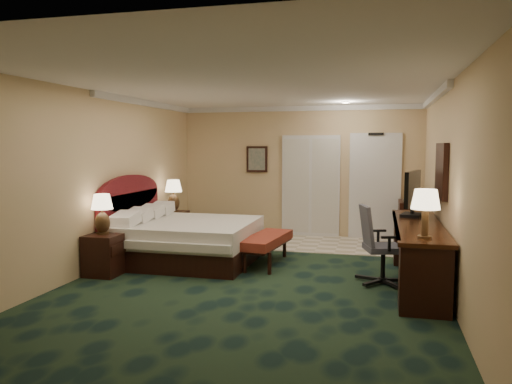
% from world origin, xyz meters
% --- Properties ---
extents(floor, '(5.00, 7.50, 0.00)m').
position_xyz_m(floor, '(0.00, 0.00, 0.00)').
color(floor, black).
rests_on(floor, ground).
extents(ceiling, '(5.00, 7.50, 0.00)m').
position_xyz_m(ceiling, '(0.00, 0.00, 2.70)').
color(ceiling, white).
rests_on(ceiling, wall_back).
extents(wall_back, '(5.00, 0.00, 2.70)m').
position_xyz_m(wall_back, '(0.00, 3.75, 1.35)').
color(wall_back, tan).
rests_on(wall_back, ground).
extents(wall_front, '(5.00, 0.00, 2.70)m').
position_xyz_m(wall_front, '(0.00, -3.75, 1.35)').
color(wall_front, tan).
rests_on(wall_front, ground).
extents(wall_left, '(0.00, 7.50, 2.70)m').
position_xyz_m(wall_left, '(-2.50, 0.00, 1.35)').
color(wall_left, tan).
rests_on(wall_left, ground).
extents(wall_right, '(0.00, 7.50, 2.70)m').
position_xyz_m(wall_right, '(2.50, 0.00, 1.35)').
color(wall_right, tan).
rests_on(wall_right, ground).
extents(crown_molding, '(5.00, 7.50, 0.10)m').
position_xyz_m(crown_molding, '(0.00, 0.00, 2.65)').
color(crown_molding, silver).
rests_on(crown_molding, wall_back).
extents(tile_patch, '(3.20, 1.70, 0.01)m').
position_xyz_m(tile_patch, '(0.90, 2.90, 0.01)').
color(tile_patch, tan).
rests_on(tile_patch, ground).
extents(headboard, '(0.12, 2.00, 1.40)m').
position_xyz_m(headboard, '(-2.44, 1.00, 0.70)').
color(headboard, '#470E14').
rests_on(headboard, ground).
extents(entry_door, '(1.02, 0.06, 2.18)m').
position_xyz_m(entry_door, '(1.55, 3.72, 1.05)').
color(entry_door, silver).
rests_on(entry_door, ground).
extents(closet_doors, '(1.20, 0.06, 2.10)m').
position_xyz_m(closet_doors, '(0.25, 3.71, 1.05)').
color(closet_doors, silver).
rests_on(closet_doors, ground).
extents(wall_art, '(0.45, 0.06, 0.55)m').
position_xyz_m(wall_art, '(-0.90, 3.71, 1.60)').
color(wall_art, '#495F57').
rests_on(wall_art, wall_back).
extents(wall_mirror, '(0.05, 0.95, 0.75)m').
position_xyz_m(wall_mirror, '(2.46, 0.60, 1.55)').
color(wall_mirror, white).
rests_on(wall_mirror, wall_right).
extents(bed, '(2.08, 1.93, 0.66)m').
position_xyz_m(bed, '(-1.36, 0.97, 0.33)').
color(bed, silver).
rests_on(bed, ground).
extents(nightstand_near, '(0.48, 0.55, 0.60)m').
position_xyz_m(nightstand_near, '(-2.24, -0.14, 0.30)').
color(nightstand_near, black).
rests_on(nightstand_near, ground).
extents(nightstand_far, '(0.49, 0.56, 0.61)m').
position_xyz_m(nightstand_far, '(-2.23, 2.31, 0.31)').
color(nightstand_far, black).
rests_on(nightstand_far, ground).
extents(lamp_near, '(0.37, 0.37, 0.59)m').
position_xyz_m(lamp_near, '(-2.27, -0.13, 0.89)').
color(lamp_near, '#33190E').
rests_on(lamp_near, nightstand_near).
extents(lamp_far, '(0.35, 0.35, 0.62)m').
position_xyz_m(lamp_far, '(-2.23, 2.34, 0.92)').
color(lamp_far, '#33190E').
rests_on(lamp_far, nightstand_far).
extents(bed_bench, '(0.64, 1.43, 0.47)m').
position_xyz_m(bed_bench, '(-0.09, 1.04, 0.23)').
color(bed_bench, maroon).
rests_on(bed_bench, ground).
extents(desk, '(0.62, 2.89, 0.83)m').
position_xyz_m(desk, '(2.17, 0.44, 0.42)').
color(desk, black).
rests_on(desk, ground).
extents(tv, '(0.29, 0.87, 0.68)m').
position_xyz_m(tv, '(2.12, 1.12, 1.18)').
color(tv, black).
rests_on(tv, desk).
extents(desk_lamp, '(0.33, 0.33, 0.57)m').
position_xyz_m(desk_lamp, '(2.16, -0.66, 1.12)').
color(desk_lamp, '#33190E').
rests_on(desk_lamp, desk).
extents(desk_chair, '(0.77, 0.75, 1.08)m').
position_xyz_m(desk_chair, '(1.72, 0.36, 0.54)').
color(desk_chair, '#4B4A56').
rests_on(desk_chair, ground).
extents(minibar, '(0.44, 0.80, 0.84)m').
position_xyz_m(minibar, '(2.23, 3.20, 0.42)').
color(minibar, black).
rests_on(minibar, ground).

